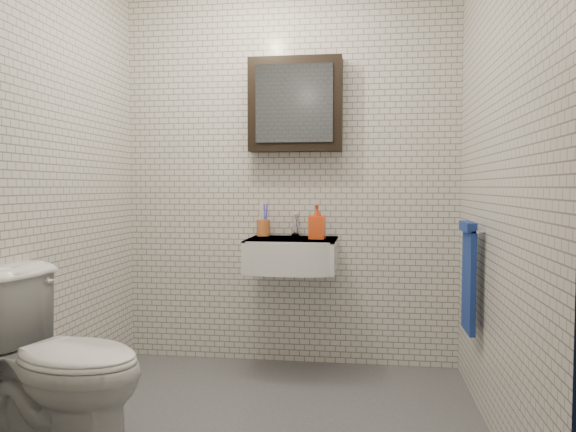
{
  "coord_description": "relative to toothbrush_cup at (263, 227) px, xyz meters",
  "views": [
    {
      "loc": [
        0.51,
        -2.68,
        1.17
      ],
      "look_at": [
        0.07,
        0.45,
        1.01
      ],
      "focal_mm": 35.0,
      "sensor_mm": 36.0,
      "label": 1
    }
  ],
  "objects": [
    {
      "name": "mirror_cabinet",
      "position": [
        0.21,
        -0.01,
        0.79
      ],
      "size": [
        0.6,
        0.15,
        0.6
      ],
      "color": "black",
      "rests_on": "room_shell"
    },
    {
      "name": "ground",
      "position": [
        0.16,
        -0.94,
        -0.9
      ],
      "size": [
        2.2,
        2.0,
        0.01
      ],
      "primitive_type": "cube",
      "color": "#4B4E53",
      "rests_on": "ground"
    },
    {
      "name": "room_shell",
      "position": [
        0.16,
        -0.94,
        0.56
      ],
      "size": [
        2.22,
        2.02,
        2.51
      ],
      "color": "silver",
      "rests_on": "ground"
    },
    {
      "name": "washbasin",
      "position": [
        0.21,
        -0.21,
        -0.15
      ],
      "size": [
        0.55,
        0.5,
        0.2
      ],
      "color": "white",
      "rests_on": "room_shell"
    },
    {
      "name": "towel_rail",
      "position": [
        1.21,
        -0.59,
        -0.18
      ],
      "size": [
        0.09,
        0.3,
        0.58
      ],
      "color": "silver",
      "rests_on": "room_shell"
    },
    {
      "name": "faucet",
      "position": [
        0.21,
        -0.01,
        0.01
      ],
      "size": [
        0.06,
        0.2,
        0.15
      ],
      "color": "silver",
      "rests_on": "washbasin"
    },
    {
      "name": "toothbrush_cup",
      "position": [
        0.0,
        0.0,
        0.0
      ],
      "size": [
        0.09,
        0.09,
        0.23
      ],
      "rotation": [
        0.0,
        0.0,
        0.1
      ],
      "color": "#C96832",
      "rests_on": "washbasin"
    },
    {
      "name": "toilet",
      "position": [
        -0.64,
        -1.41,
        -0.5
      ],
      "size": [
        0.9,
        0.65,
        0.82
      ],
      "primitive_type": "imported",
      "rotation": [
        0.0,
        0.0,
        1.32
      ],
      "color": "white",
      "rests_on": "ground"
    },
    {
      "name": "soap_bottle",
      "position": [
        0.37,
        -0.17,
        0.05
      ],
      "size": [
        0.1,
        0.1,
        0.21
      ],
      "primitive_type": "imported",
      "rotation": [
        0.0,
        0.0,
        -0.06
      ],
      "color": "orange",
      "rests_on": "washbasin"
    }
  ]
}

